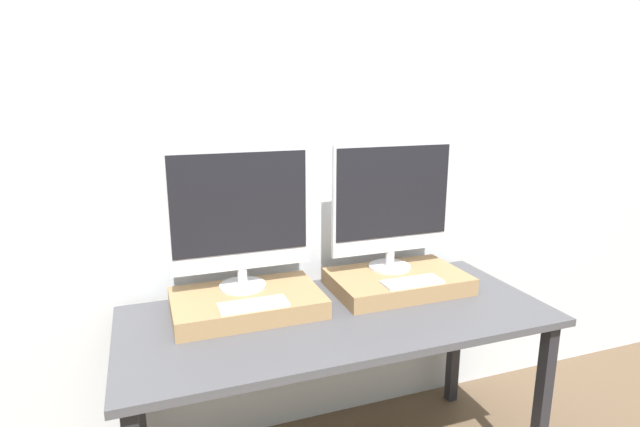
{
  "coord_description": "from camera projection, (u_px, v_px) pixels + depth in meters",
  "views": [
    {
      "loc": [
        -0.7,
        -1.34,
        1.63
      ],
      "look_at": [
        0.0,
        0.59,
        1.13
      ],
      "focal_mm": 28.0,
      "sensor_mm": 36.0,
      "label": 1
    }
  ],
  "objects": [
    {
      "name": "monitor_right",
      "position": [
        392.0,
        203.0,
        2.23
      ],
      "size": [
        0.57,
        0.19,
        0.57
      ],
      "color": "silver",
      "rests_on": "wooden_riser_right"
    },
    {
      "name": "keyboard_left",
      "position": [
        254.0,
        304.0,
        1.88
      ],
      "size": [
        0.26,
        0.1,
        0.01
      ],
      "color": "silver",
      "rests_on": "wooden_riser_left"
    },
    {
      "name": "wooden_riser_right",
      "position": [
        398.0,
        281.0,
        2.24
      ],
      "size": [
        0.59,
        0.37,
        0.07
      ],
      "color": "#99754C",
      "rests_on": "workbench"
    },
    {
      "name": "keyboard_right",
      "position": [
        412.0,
        282.0,
        2.11
      ],
      "size": [
        0.26,
        0.1,
        0.01
      ],
      "color": "silver",
      "rests_on": "wooden_riser_right"
    },
    {
      "name": "monitor_left",
      "position": [
        240.0,
        216.0,
        2.0
      ],
      "size": [
        0.57,
        0.19,
        0.57
      ],
      "color": "silver",
      "rests_on": "wooden_riser_left"
    },
    {
      "name": "wall_back",
      "position": [
        304.0,
        167.0,
        2.28
      ],
      "size": [
        8.0,
        0.04,
        2.6
      ],
      "color": "silver",
      "rests_on": "ground_plane"
    },
    {
      "name": "workbench",
      "position": [
        339.0,
        331.0,
        2.02
      ],
      "size": [
        1.71,
        0.74,
        0.77
      ],
      "color": "#47474C",
      "rests_on": "ground_plane"
    },
    {
      "name": "wooden_riser_left",
      "position": [
        247.0,
        303.0,
        2.01
      ],
      "size": [
        0.59,
        0.37,
        0.07
      ],
      "color": "#99754C",
      "rests_on": "workbench"
    }
  ]
}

